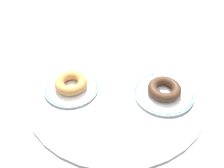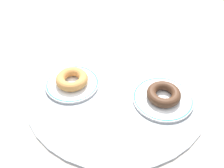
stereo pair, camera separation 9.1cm
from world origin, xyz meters
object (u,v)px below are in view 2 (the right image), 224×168
object	(u,v)px
plate_left	(72,84)
cafe_table	(116,128)
plate_right	(163,98)
donut_old_fashioned	(72,79)
donut_chocolate	(164,94)

from	to	relation	value
plate_left	cafe_table	bearing A→B (deg)	0.33
plate_right	donut_old_fashioned	distance (m)	0.34
cafe_table	donut_old_fashioned	xyz separation A→B (m)	(-0.17, -0.00, 0.29)
cafe_table	donut_chocolate	world-z (taller)	donut_chocolate
plate_left	donut_chocolate	xyz separation A→B (m)	(0.34, -0.05, 0.02)
donut_old_fashioned	donut_chocolate	size ratio (longest dim) A/B	1.00
cafe_table	plate_left	world-z (taller)	plate_left
cafe_table	donut_old_fashioned	size ratio (longest dim) A/B	6.22
plate_left	donut_old_fashioned	size ratio (longest dim) A/B	1.67
plate_right	donut_chocolate	world-z (taller)	donut_chocolate
plate_left	donut_old_fashioned	xyz separation A→B (m)	(0.00, -0.00, 0.02)
cafe_table	plate_right	xyz separation A→B (m)	(0.17, -0.05, 0.27)
plate_left	donut_chocolate	distance (m)	0.34
plate_left	donut_old_fashioned	world-z (taller)	donut_old_fashioned
donut_old_fashioned	donut_chocolate	xyz separation A→B (m)	(0.34, -0.05, -0.00)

